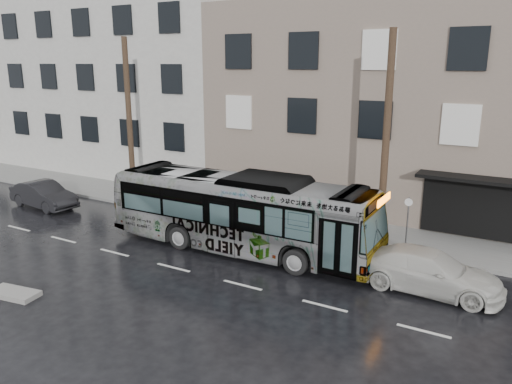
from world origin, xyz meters
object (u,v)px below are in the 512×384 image
dark_sedan (44,195)px  utility_pole_rear (129,123)px  utility_pole_front (386,144)px  white_sedan (429,271)px  sign_post (407,225)px  bus (241,212)px

dark_sedan → utility_pole_rear: bearing=-51.6°
utility_pole_front → dark_sedan: utility_pole_front is taller
utility_pole_rear → white_sedan: bearing=-9.8°
sign_post → white_sedan: (1.50, -2.87, -0.62)m
dark_sedan → utility_pole_front: bearing=-76.7°
sign_post → bus: bus is taller
utility_pole_front → sign_post: utility_pole_front is taller
white_sedan → dark_sedan: 20.72m
sign_post → dark_sedan: bearing=-171.9°
sign_post → white_sedan: size_ratio=0.48×
utility_pole_front → utility_pole_rear: (-14.00, 0.00, 0.00)m
sign_post → dark_sedan: 19.43m
utility_pole_front → white_sedan: size_ratio=1.78×
bus → dark_sedan: bus is taller
utility_pole_rear → bus: (8.77, -2.78, -2.98)m
utility_pole_front → sign_post: size_ratio=3.75×
utility_pole_rear → utility_pole_front: bearing=0.0°
white_sedan → sign_post: bearing=28.6°
bus → dark_sedan: bearing=89.2°
utility_pole_rear → white_sedan: 17.29m
bus → dark_sedan: (-12.90, 0.03, -0.95)m
sign_post → dark_sedan: sign_post is taller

